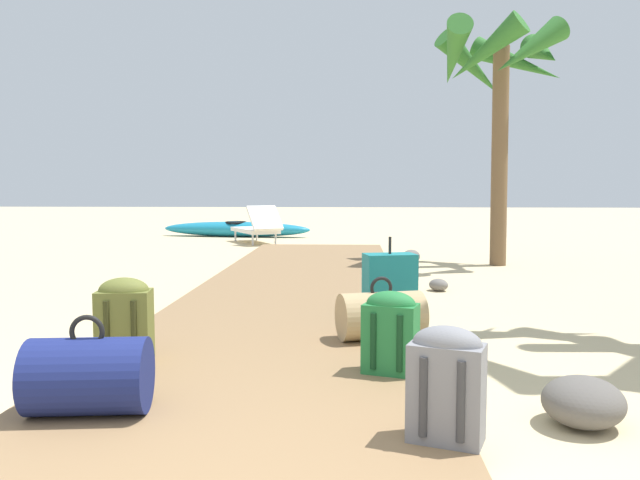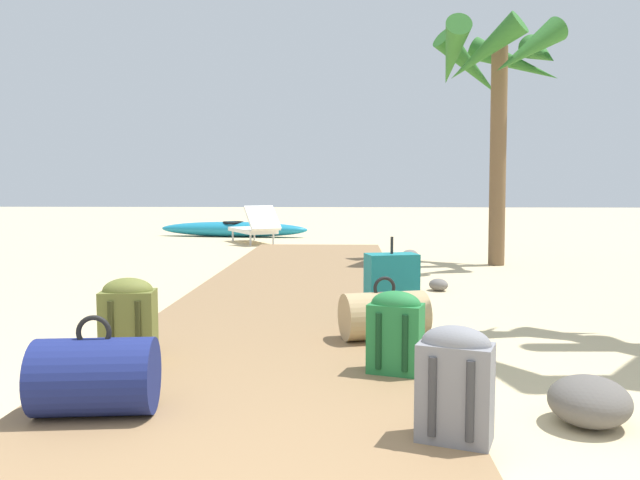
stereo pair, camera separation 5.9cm
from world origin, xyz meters
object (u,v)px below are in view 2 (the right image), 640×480
(backpack_grey, at_px, (455,381))
(duffel_bag_navy, at_px, (95,376))
(suitcase_teal, at_px, (392,285))
(lounge_chair, at_px, (255,227))
(duffel_bag_tan, at_px, (384,315))
(backpack_olive, at_px, (128,318))
(palm_tree_far_right, at_px, (497,72))
(kayak, at_px, (233,229))
(backpack_green, at_px, (396,330))

(backpack_grey, height_order, duffel_bag_navy, backpack_grey)
(duffel_bag_navy, bearing_deg, suitcase_teal, 56.40)
(backpack_grey, distance_m, lounge_chair, 10.46)
(backpack_grey, xyz_separation_m, duffel_bag_tan, (-0.19, 1.81, -0.09))
(backpack_olive, distance_m, lounge_chair, 9.07)
(backpack_olive, bearing_deg, suitcase_teal, 40.31)
(palm_tree_far_right, height_order, lounge_chair, palm_tree_far_right)
(duffel_bag_tan, xyz_separation_m, palm_tree_far_right, (1.91, 5.07, 2.56))
(kayak, bearing_deg, backpack_green, -75.13)
(duffel_bag_navy, height_order, lounge_chair, lounge_chair)
(backpack_green, relative_size, lounge_chair, 0.29)
(duffel_bag_navy, height_order, duffel_bag_tan, duffel_bag_navy)
(suitcase_teal, xyz_separation_m, kayak, (-2.99, 9.35, -0.17))
(backpack_grey, xyz_separation_m, palm_tree_far_right, (1.71, 6.88, 2.47))
(palm_tree_far_right, bearing_deg, backpack_green, -107.77)
(duffel_bag_tan, bearing_deg, suitcase_teal, 82.31)
(backpack_grey, bearing_deg, kayak, 104.48)
(suitcase_teal, relative_size, backpack_green, 1.39)
(duffel_bag_navy, relative_size, kayak, 0.17)
(suitcase_teal, distance_m, backpack_green, 1.60)
(backpack_green, xyz_separation_m, kayak, (-2.91, 10.94, -0.15))
(lounge_chair, bearing_deg, kayak, 113.54)
(lounge_chair, bearing_deg, palm_tree_far_right, -39.36)
(suitcase_teal, bearing_deg, lounge_chair, 106.38)
(backpack_grey, bearing_deg, duffel_bag_tan, 96.06)
(backpack_grey, xyz_separation_m, kayak, (-3.08, 11.93, -0.16))
(duffel_bag_navy, bearing_deg, backpack_green, 26.84)
(suitcase_teal, relative_size, lounge_chair, 0.40)
(backpack_green, bearing_deg, suitcase_teal, 86.87)
(palm_tree_far_right, bearing_deg, duffel_bag_navy, -116.81)
(backpack_olive, distance_m, duffel_bag_tan, 1.74)
(backpack_green, relative_size, duffel_bag_navy, 0.81)
(palm_tree_far_right, distance_m, kayak, 7.44)
(suitcase_teal, height_order, backpack_grey, suitcase_teal)
(suitcase_teal, bearing_deg, duffel_bag_navy, -123.60)
(backpack_green, bearing_deg, lounge_chair, 103.15)
(palm_tree_far_right, relative_size, lounge_chair, 2.13)
(palm_tree_far_right, bearing_deg, kayak, 133.53)
(backpack_green, relative_size, kayak, 0.13)
(suitcase_teal, height_order, lounge_chair, lounge_chair)
(palm_tree_far_right, bearing_deg, duffel_bag_tan, -110.60)
(suitcase_teal, relative_size, kayak, 0.19)
(suitcase_teal, relative_size, backpack_grey, 1.34)
(suitcase_teal, distance_m, backpack_grey, 2.58)
(backpack_olive, xyz_separation_m, lounge_chair, (-0.54, 9.06, -0.03))
(lounge_chair, bearing_deg, duffel_bag_navy, -86.06)
(duffel_bag_navy, bearing_deg, palm_tree_far_right, 63.19)
(backpack_olive, height_order, duffel_bag_navy, backpack_olive)
(suitcase_teal, xyz_separation_m, duffel_bag_navy, (-1.55, -2.34, -0.08))
(backpack_grey, bearing_deg, palm_tree_far_right, 76.01)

